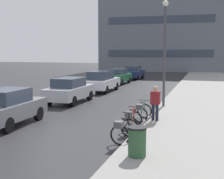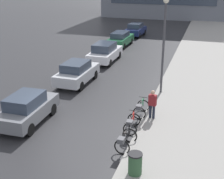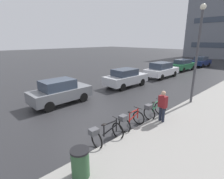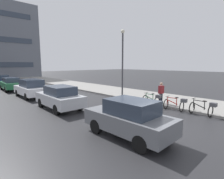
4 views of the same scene
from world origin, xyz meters
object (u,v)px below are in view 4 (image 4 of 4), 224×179
at_px(bicycle_second, 176,104).
at_px(car_navy, 2,80).
at_px(pedestrian, 161,92).
at_px(car_grey, 129,118).
at_px(car_white, 31,88).
at_px(car_green, 11,84).
at_px(car_silver, 60,97).
at_px(streetlamp, 123,58).
at_px(bicycle_third, 153,99).
at_px(bicycle_nearest, 204,108).

xyz_separation_m(bicycle_second, car_navy, (-5.30, 23.02, 0.31)).
height_order(car_navy, pedestrian, pedestrian).
xyz_separation_m(bicycle_second, car_grey, (-5.38, -0.65, 0.33)).
relative_size(car_white, car_green, 1.02).
bearing_deg(car_white, car_green, 92.98).
height_order(car_silver, streetlamp, streetlamp).
distance_m(bicycle_third, streetlamp, 4.76).
height_order(pedestrian, streetlamp, streetlamp).
bearing_deg(car_grey, streetlamp, 45.56).
bearing_deg(car_grey, car_green, 90.61).
relative_size(car_silver, car_navy, 1.09).
height_order(bicycle_nearest, car_navy, car_navy).
bearing_deg(car_silver, car_grey, -90.26).
bearing_deg(car_green, car_navy, 87.25).
relative_size(bicycle_third, car_silver, 0.33).
xyz_separation_m(car_navy, streetlamp, (5.87, -17.60, 2.80)).
relative_size(bicycle_second, car_green, 0.33).
bearing_deg(bicycle_second, car_green, 107.73).
bearing_deg(bicycle_second, car_navy, 102.97).
distance_m(bicycle_third, pedestrian, 0.87).
height_order(bicycle_nearest, bicycle_third, bicycle_nearest).
relative_size(bicycle_nearest, car_grey, 0.36).
xyz_separation_m(car_silver, car_white, (0.09, 5.81, 0.03)).
xyz_separation_m(bicycle_second, pedestrian, (0.72, 1.57, 0.49)).
relative_size(car_grey, car_green, 0.92).
height_order(bicycle_third, car_green, car_green).
distance_m(car_silver, streetlamp, 6.55).
height_order(bicycle_nearest, streetlamp, streetlamp).
bearing_deg(bicycle_third, car_green, 109.86).
bearing_deg(pedestrian, car_navy, 105.67).
relative_size(car_white, streetlamp, 0.73).
bearing_deg(bicycle_nearest, bicycle_third, 91.15).
xyz_separation_m(car_green, car_navy, (0.27, 5.60, 0.00)).
xyz_separation_m(bicycle_nearest, car_green, (-5.69, 19.08, 0.30)).
bearing_deg(car_green, bicycle_nearest, -73.39).
height_order(bicycle_third, car_silver, car_silver).
distance_m(bicycle_nearest, streetlamp, 7.74).
xyz_separation_m(bicycle_nearest, car_navy, (-5.42, 24.68, 0.30)).
bearing_deg(pedestrian, bicycle_third, 157.20).
height_order(bicycle_nearest, car_green, car_green).
bearing_deg(car_white, car_navy, 90.20).
distance_m(bicycle_second, car_green, 18.29).
xyz_separation_m(car_grey, car_white, (0.12, 12.12, 0.03)).
height_order(bicycle_nearest, car_white, car_white).
relative_size(bicycle_nearest, bicycle_second, 1.00).
xyz_separation_m(car_grey, car_silver, (0.03, 6.31, -0.01)).
height_order(bicycle_second, streetlamp, streetlamp).
xyz_separation_m(car_silver, pedestrian, (6.06, -4.09, 0.16)).
relative_size(car_navy, streetlamp, 0.64).
distance_m(bicycle_third, car_grey, 5.99).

